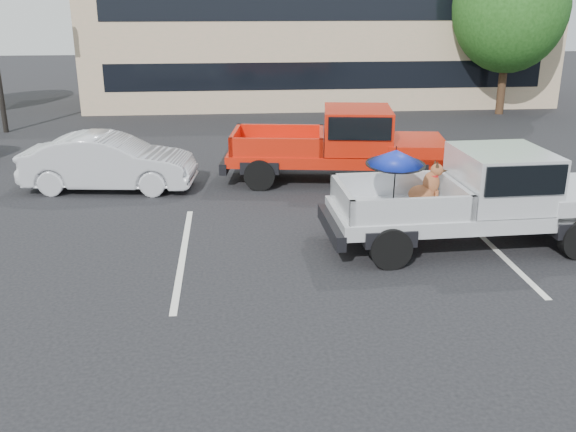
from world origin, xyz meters
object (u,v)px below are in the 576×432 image
object	(u,v)px
tree_right	(510,6)
red_pickup	(350,142)
silver_pickup	(488,193)
silver_sedan	(109,162)

from	to	relation	value
tree_right	red_pickup	distance (m)	12.63
tree_right	silver_pickup	size ratio (longest dim) A/B	1.18
red_pickup	tree_right	bearing A→B (deg)	57.42
red_pickup	silver_sedan	bearing A→B (deg)	-170.17
tree_right	silver_pickup	bearing A→B (deg)	-113.68
silver_pickup	red_pickup	distance (m)	5.03
silver_pickup	red_pickup	xyz separation A→B (m)	(-1.82, 4.69, -0.00)
red_pickup	silver_sedan	distance (m)	6.14
tree_right	silver_sedan	bearing A→B (deg)	-145.99
tree_right	silver_pickup	xyz separation A→B (m)	(-6.13, -13.99, -3.16)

